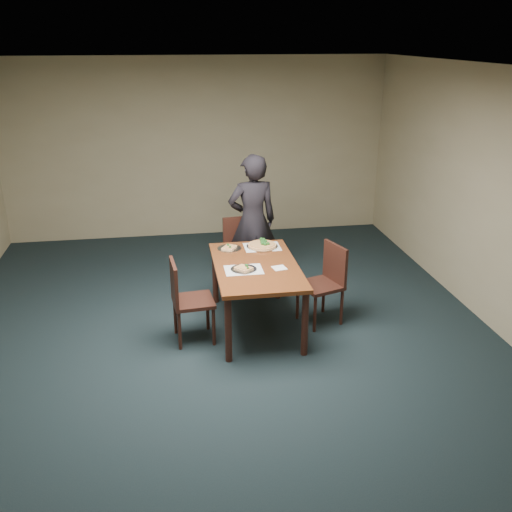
{
  "coord_description": "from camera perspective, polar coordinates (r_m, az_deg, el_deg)",
  "views": [
    {
      "loc": [
        -0.52,
        -4.99,
        3.09
      ],
      "look_at": [
        0.4,
        0.67,
        0.85
      ],
      "focal_mm": 40.0,
      "sensor_mm": 36.0,
      "label": 1
    }
  ],
  "objects": [
    {
      "name": "pizza_pan",
      "position": [
        6.7,
        0.64,
        1.12
      ],
      "size": [
        0.37,
        0.37,
        0.07
      ],
      "color": "silver",
      "rests_on": "dining_table"
    },
    {
      "name": "chair_right",
      "position": [
        6.47,
        7.03,
        -2.29
      ],
      "size": [
        0.53,
        0.53,
        0.91
      ],
      "rotation": [
        0.0,
        0.0,
        -1.24
      ],
      "color": "black",
      "rests_on": "ground"
    },
    {
      "name": "chair_far",
      "position": [
        7.33,
        -1.49,
        0.76
      ],
      "size": [
        0.47,
        0.47,
        0.91
      ],
      "rotation": [
        0.0,
        0.0,
        0.12
      ],
      "color": "black",
      "rests_on": "ground"
    },
    {
      "name": "chair_left",
      "position": [
        6.05,
        -7.05,
        -4.04
      ],
      "size": [
        0.46,
        0.46,
        0.91
      ],
      "rotation": [
        0.0,
        0.0,
        1.67
      ],
      "color": "black",
      "rests_on": "ground"
    },
    {
      "name": "room_shell",
      "position": [
        5.2,
        -3.17,
        6.25
      ],
      "size": [
        8.0,
        8.0,
        8.0
      ],
      "color": "tan",
      "rests_on": "ground"
    },
    {
      "name": "dining_table",
      "position": [
        6.23,
        0.0,
        -1.65
      ],
      "size": [
        0.9,
        1.5,
        0.75
      ],
      "color": "#552611",
      "rests_on": "ground"
    },
    {
      "name": "placemat_near",
      "position": [
        6.06,
        -1.24,
        -1.38
      ],
      "size": [
        0.4,
        0.3,
        0.0
      ],
      "primitive_type": "cube",
      "color": "white",
      "rests_on": "dining_table"
    },
    {
      "name": "diner",
      "position": [
        7.27,
        -0.36,
        3.5
      ],
      "size": [
        0.67,
        0.48,
        1.73
      ],
      "primitive_type": "imported",
      "rotation": [
        0.0,
        0.0,
        3.25
      ],
      "color": "black",
      "rests_on": "ground"
    },
    {
      "name": "slice_plate_far",
      "position": [
        6.65,
        -2.69,
        0.81
      ],
      "size": [
        0.28,
        0.28,
        0.05
      ],
      "color": "silver",
      "rests_on": "dining_table"
    },
    {
      "name": "slice_plate_near",
      "position": [
        6.05,
        -1.23,
        -1.27
      ],
      "size": [
        0.28,
        0.28,
        0.06
      ],
      "color": "silver",
      "rests_on": "dining_table"
    },
    {
      "name": "placemat_main",
      "position": [
        6.71,
        0.62,
        0.92
      ],
      "size": [
        0.42,
        0.32,
        0.0
      ],
      "primitive_type": "cube",
      "color": "white",
      "rests_on": "dining_table"
    },
    {
      "name": "ground",
      "position": [
        5.89,
        -2.82,
        -10.31
      ],
      "size": [
        8.0,
        8.0,
        0.0
      ],
      "primitive_type": "plane",
      "color": "black",
      "rests_on": "ground"
    },
    {
      "name": "napkin",
      "position": [
        6.1,
        2.35,
        -1.2
      ],
      "size": [
        0.17,
        0.17,
        0.01
      ],
      "primitive_type": "cube",
      "rotation": [
        0.0,
        0.0,
        0.2
      ],
      "color": "white",
      "rests_on": "dining_table"
    }
  ]
}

